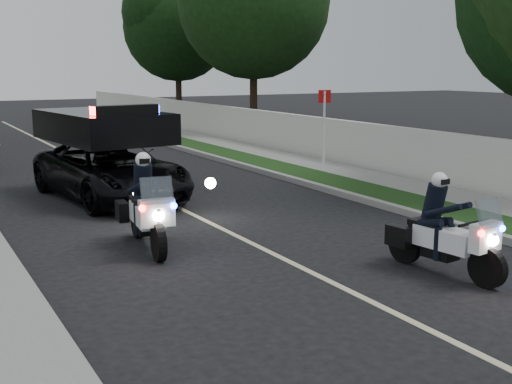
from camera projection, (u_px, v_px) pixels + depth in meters
ground at (410, 321)px, 8.39m from camera, size 120.00×120.00×0.00m
curb_right at (282, 176)px, 18.92m from camera, size 0.20×60.00×0.15m
grass_verge at (302, 174)px, 19.25m from camera, size 1.20×60.00×0.16m
sidewalk_right at (338, 171)px, 19.87m from camera, size 1.40×60.00×0.16m
property_wall at (365, 147)px, 20.21m from camera, size 0.22×60.00×1.50m
lane_marking at (146, 192)px, 16.99m from camera, size 0.12×50.00×0.01m
police_moto_left at (148, 248)px, 11.75m from camera, size 0.95×2.10×1.72m
police_moto_right at (441, 274)px, 10.28m from camera, size 0.90×1.96×1.61m
police_suv at (112, 199)px, 16.08m from camera, size 3.02×5.42×2.51m
sign_post at (323, 171)px, 20.41m from camera, size 0.51×0.51×2.58m
tree_right_d at (254, 133)px, 31.86m from camera, size 8.81×8.81×11.91m
tree_right_e at (179, 120)px, 40.01m from camera, size 8.50×8.50×10.66m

